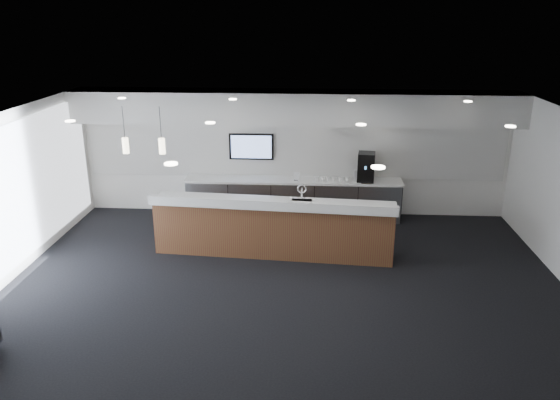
{
  "coord_description": "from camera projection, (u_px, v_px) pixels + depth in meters",
  "views": [
    {
      "loc": [
        0.46,
        -8.56,
        4.64
      ],
      "look_at": [
        -0.16,
        1.3,
        1.23
      ],
      "focal_mm": 35.0,
      "sensor_mm": 36.0,
      "label": 1
    }
  ],
  "objects": [
    {
      "name": "cup_1",
      "position": [
        341.0,
        179.0,
        12.56
      ],
      "size": [
        0.15,
        0.15,
        0.1
      ],
      "primitive_type": "imported",
      "rotation": [
        0.0,
        0.0,
        0.65
      ],
      "color": "white",
      "rests_on": "back_credenza"
    },
    {
      "name": "info_sign_left",
      "position": [
        297.0,
        176.0,
        12.62
      ],
      "size": [
        0.14,
        0.06,
        0.19
      ],
      "primitive_type": "cube",
      "rotation": [
        0.0,
        0.0,
        -0.26
      ],
      "color": "silver",
      "rests_on": "back_credenza"
    },
    {
      "name": "cup_3",
      "position": [
        329.0,
        179.0,
        12.58
      ],
      "size": [
        0.14,
        0.14,
        0.1
      ],
      "primitive_type": "imported",
      "rotation": [
        0.0,
        0.0,
        1.94
      ],
      "color": "white",
      "rests_on": "back_credenza"
    },
    {
      "name": "ceiling",
      "position": [
        285.0,
        122.0,
        8.64
      ],
      "size": [
        10.0,
        8.0,
        0.02
      ],
      "primitive_type": "cube",
      "color": "black",
      "rests_on": "back_wall"
    },
    {
      "name": "back_wall",
      "position": [
        294.0,
        152.0,
        12.9
      ],
      "size": [
        10.0,
        0.02,
        3.0
      ],
      "primitive_type": "cube",
      "color": "white",
      "rests_on": "ground"
    },
    {
      "name": "pendant_left",
      "position": [
        154.0,
        153.0,
        9.78
      ],
      "size": [
        0.12,
        0.12,
        0.3
      ],
      "primitive_type": "cylinder",
      "color": "#FCEFC4",
      "rests_on": "ceiling"
    },
    {
      "name": "cup_0",
      "position": [
        347.0,
        179.0,
        12.55
      ],
      "size": [
        0.11,
        0.11,
        0.1
      ],
      "primitive_type": "imported",
      "color": "white",
      "rests_on": "back_credenza"
    },
    {
      "name": "ceiling_can_lights",
      "position": [
        285.0,
        124.0,
        8.65
      ],
      "size": [
        7.0,
        5.0,
        0.02
      ],
      "primitive_type": null,
      "color": "white",
      "rests_on": "ceiling"
    },
    {
      "name": "alcove_panel",
      "position": [
        294.0,
        149.0,
        12.84
      ],
      "size": [
        9.8,
        0.06,
        1.4
      ],
      "primitive_type": "cube",
      "color": "silver",
      "rests_on": "back_wall"
    },
    {
      "name": "wall_tv",
      "position": [
        251.0,
        147.0,
        12.82
      ],
      "size": [
        1.05,
        0.08,
        0.62
      ],
      "color": "black",
      "rests_on": "back_wall"
    },
    {
      "name": "info_sign_right",
      "position": [
        358.0,
        175.0,
        12.55
      ],
      "size": [
        0.2,
        0.07,
        0.27
      ],
      "primitive_type": "cube",
      "rotation": [
        0.0,
        0.0,
        0.26
      ],
      "color": "silver",
      "rests_on": "back_credenza"
    },
    {
      "name": "pendant_right",
      "position": [
        116.0,
        153.0,
        9.82
      ],
      "size": [
        0.12,
        0.12,
        0.3
      ],
      "primitive_type": "cylinder",
      "color": "#FCEFC4",
      "rests_on": "ceiling"
    },
    {
      "name": "cup_2",
      "position": [
        335.0,
        179.0,
        12.57
      ],
      "size": [
        0.13,
        0.13,
        0.1
      ],
      "primitive_type": "imported",
      "rotation": [
        0.0,
        0.0,
        1.29
      ],
      "color": "white",
      "rests_on": "back_credenza"
    },
    {
      "name": "back_credenza",
      "position": [
        293.0,
        198.0,
        12.9
      ],
      "size": [
        5.06,
        0.66,
        0.95
      ],
      "color": "gray",
      "rests_on": "ground"
    },
    {
      "name": "coffee_machine",
      "position": [
        366.0,
        167.0,
        12.52
      ],
      "size": [
        0.43,
        0.53,
        0.66
      ],
      "rotation": [
        0.0,
        0.0,
        -0.13
      ],
      "color": "black",
      "rests_on": "back_credenza"
    },
    {
      "name": "cup_5",
      "position": [
        316.0,
        179.0,
        12.6
      ],
      "size": [
        0.12,
        0.12,
        0.1
      ],
      "primitive_type": "imported",
      "rotation": [
        0.0,
        0.0,
        3.23
      ],
      "color": "white",
      "rests_on": "back_credenza"
    },
    {
      "name": "soffit_bulkhead",
      "position": [
        294.0,
        107.0,
        12.1
      ],
      "size": [
        10.0,
        0.9,
        0.7
      ],
      "primitive_type": "cube",
      "color": "silver",
      "rests_on": "back_wall"
    },
    {
      "name": "service_counter",
      "position": [
        273.0,
        227.0,
        10.89
      ],
      "size": [
        4.87,
        1.18,
        1.49
      ],
      "rotation": [
        0.0,
        0.0,
        -0.08
      ],
      "color": "#5E2D1F",
      "rests_on": "ground"
    },
    {
      "name": "cup_4",
      "position": [
        323.0,
        179.0,
        12.59
      ],
      "size": [
        0.15,
        0.15,
        0.1
      ],
      "primitive_type": "imported",
      "rotation": [
        0.0,
        0.0,
        2.58
      ],
      "color": "white",
      "rests_on": "back_credenza"
    },
    {
      "name": "ground",
      "position": [
        285.0,
        290.0,
        9.62
      ],
      "size": [
        10.0,
        10.0,
        0.0
      ],
      "primitive_type": "plane",
      "color": "black",
      "rests_on": "ground"
    }
  ]
}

